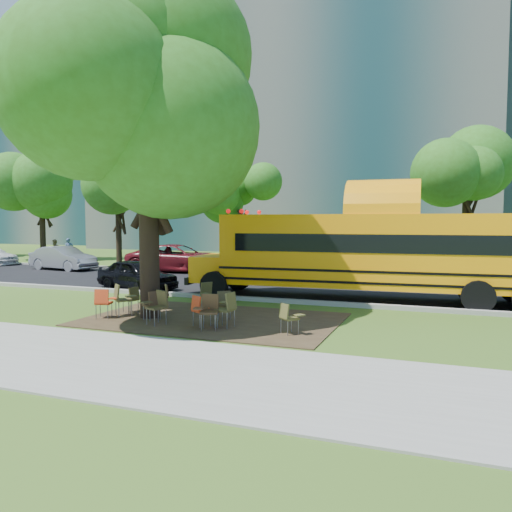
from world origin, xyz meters
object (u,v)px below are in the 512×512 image
at_px(chair_2, 154,302).
at_px(chair_1, 122,297).
at_px(chair_7, 289,316).
at_px(black_car, 137,274).
at_px(chair_10, 208,293).
at_px(bg_car_red, 178,258).
at_px(pedestrian_b, 55,250).
at_px(bg_car_silver, 63,258).
at_px(chair_11, 224,302).
at_px(chair_5, 209,308).
at_px(pedestrian_a, 69,250).
at_px(chair_6, 227,306).
at_px(chair_3, 157,304).
at_px(chair_8, 132,297).
at_px(school_bus, 379,251).
at_px(main_tree, 147,114).
at_px(chair_4, 201,308).
at_px(chair_0, 104,300).
at_px(chair_9, 163,294).

bearing_deg(chair_2, chair_1, 107.84).
bearing_deg(chair_7, black_car, -174.57).
bearing_deg(chair_1, chair_10, 84.17).
xyz_separation_m(bg_car_red, pedestrian_b, (-11.62, 3.39, 0.00)).
bearing_deg(bg_car_silver, chair_7, -115.54).
xyz_separation_m(chair_11, bg_car_red, (-7.79, 11.08, 0.23)).
height_order(chair_5, pedestrian_b, pedestrian_b).
relative_size(chair_1, pedestrian_a, 0.59).
xyz_separation_m(chair_2, pedestrian_b, (-17.59, 15.23, 0.24)).
xyz_separation_m(chair_7, pedestrian_b, (-21.63, 15.59, 0.28)).
distance_m(chair_5, chair_6, 0.52).
xyz_separation_m(chair_10, chair_11, (1.10, -1.18, -0.02)).
distance_m(chair_2, pedestrian_b, 23.27).
height_order(chair_2, pedestrian_b, pedestrian_b).
bearing_deg(bg_car_red, chair_11, -153.95).
height_order(chair_7, bg_car_silver, bg_car_silver).
xyz_separation_m(chair_3, chair_10, (0.29, 2.41, -0.03)).
bearing_deg(bg_car_silver, pedestrian_a, 46.11).
height_order(chair_2, black_car, black_car).
xyz_separation_m(pedestrian_a, pedestrian_b, (-1.22, -0.01, -0.05)).
xyz_separation_m(chair_8, chair_10, (1.94, 1.19, 0.05)).
xyz_separation_m(school_bus, chair_3, (-5.00, -6.05, -1.16)).
relative_size(main_tree, pedestrian_a, 5.78).
relative_size(school_bus, pedestrian_a, 7.66).
relative_size(chair_8, chair_11, 0.94).
bearing_deg(chair_11, chair_7, -61.61).
xyz_separation_m(chair_1, chair_4, (2.79, -0.48, -0.07)).
xyz_separation_m(chair_4, chair_6, (0.68, 0.16, 0.06)).
height_order(chair_0, chair_3, chair_3).
distance_m(chair_1, pedestrian_b, 22.29).
bearing_deg(chair_11, pedestrian_b, 108.48).
relative_size(school_bus, chair_4, 14.74).
bearing_deg(chair_10, chair_11, 74.03).
xyz_separation_m(chair_5, bg_car_red, (-7.95, 12.39, 0.19)).
xyz_separation_m(chair_7, chair_8, (-5.25, 1.11, 0.01)).
relative_size(main_tree, chair_9, 11.90).
height_order(chair_2, chair_9, chair_2).
relative_size(main_tree, chair_1, 9.84).
height_order(chair_1, chair_2, chair_1).
relative_size(chair_6, chair_11, 1.11).
distance_m(chair_5, chair_7, 2.07).
distance_m(chair_7, bg_car_red, 15.78).
height_order(chair_3, chair_9, chair_3).
distance_m(chair_9, pedestrian_b, 21.67).
bearing_deg(chair_7, school_bus, 116.60).
xyz_separation_m(main_tree, chair_11, (2.14, 0.43, -5.22)).
relative_size(chair_8, black_car, 0.22).
bearing_deg(chair_2, chair_5, -80.02).
bearing_deg(bg_car_red, chair_5, -156.38).
relative_size(chair_0, black_car, 0.24).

